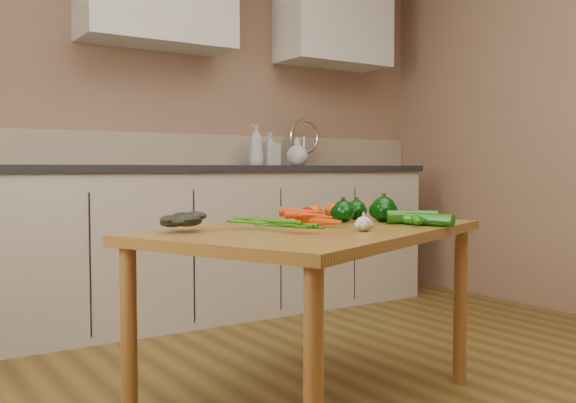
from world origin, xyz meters
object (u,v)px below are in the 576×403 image
at_px(leafy_greens, 181,219).
at_px(pepper_b, 356,210).
at_px(soap_bottle_b, 270,149).
at_px(tomato_a, 307,214).
at_px(zucchini_b, 429,220).
at_px(soap_bottle_c, 297,152).
at_px(tomato_c, 333,211).
at_px(soap_bottle_a, 256,145).
at_px(tomato_b, 314,213).
at_px(table, 315,247).
at_px(garlic_bulb, 364,224).
at_px(zucchini_a, 412,217).
at_px(carrot_bunch, 301,219).
at_px(pepper_a, 343,211).
at_px(pepper_c, 384,209).

height_order(leafy_greens, pepper_b, leafy_greens).
bearing_deg(soap_bottle_b, tomato_a, -40.03).
xyz_separation_m(leafy_greens, zucchini_b, (0.86, -0.28, -0.02)).
relative_size(soap_bottle_c, tomato_c, 2.43).
bearing_deg(pepper_b, soap_bottle_a, 74.79).
bearing_deg(leafy_greens, tomato_b, 13.00).
distance_m(table, zucchini_b, 0.44).
relative_size(garlic_bulb, zucchini_a, 0.31).
relative_size(soap_bottle_b, tomato_b, 3.13).
bearing_deg(zucchini_a, leafy_greens, 167.41).
relative_size(table, leafy_greens, 8.19).
bearing_deg(zucchini_a, zucchini_b, -91.51).
distance_m(carrot_bunch, pepper_a, 0.28).
relative_size(tomato_c, zucchini_a, 0.40).
bearing_deg(zucchini_b, pepper_b, 95.86).
bearing_deg(zucchini_a, carrot_bunch, 164.89).
xyz_separation_m(pepper_a, pepper_b, (0.13, 0.07, -0.00)).
distance_m(pepper_b, zucchini_b, 0.37).
bearing_deg(tomato_b, table, -125.69).
height_order(tomato_c, zucchini_b, tomato_c).
bearing_deg(pepper_a, tomato_b, 109.09).
bearing_deg(tomato_b, zucchini_b, -64.31).
bearing_deg(zucchini_a, soap_bottle_b, 74.84).
bearing_deg(tomato_a, garlic_bulb, -99.77).
height_order(soap_bottle_c, tomato_b, soap_bottle_c).
xyz_separation_m(soap_bottle_c, leafy_greens, (-1.53, -1.56, -0.28)).
relative_size(pepper_a, pepper_c, 0.85).
distance_m(leafy_greens, garlic_bulb, 0.61).
height_order(table, tomato_b, tomato_b).
xyz_separation_m(garlic_bulb, zucchini_a, (0.33, 0.11, 0.00)).
bearing_deg(soap_bottle_c, tomato_c, -164.37).
height_order(pepper_c, tomato_a, pepper_c).
relative_size(soap_bottle_a, soap_bottle_c, 1.41).
relative_size(garlic_bulb, tomato_c, 0.77).
xyz_separation_m(table, tomato_a, (0.12, 0.22, 0.10)).
relative_size(garlic_bulb, pepper_b, 0.73).
distance_m(pepper_b, zucchini_a, 0.29).
relative_size(leafy_greens, pepper_c, 1.80).
distance_m(garlic_bulb, tomato_c, 0.51).
height_order(pepper_b, zucchini_a, pepper_b).
height_order(soap_bottle_b, zucchini_b, soap_bottle_b).
xyz_separation_m(table, zucchini_a, (0.38, -0.11, 0.10)).
height_order(soap_bottle_a, tomato_c, soap_bottle_a).
bearing_deg(pepper_a, soap_bottle_c, 61.54).
distance_m(pepper_a, tomato_c, 0.15).
distance_m(garlic_bulb, zucchini_a, 0.35).
xyz_separation_m(pepper_b, zucchini_b, (0.04, -0.37, -0.02)).
height_order(tomato_b, zucchini_b, tomato_b).
xyz_separation_m(pepper_b, tomato_c, (-0.07, 0.07, -0.00)).
bearing_deg(zucchini_a, table, 163.90).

